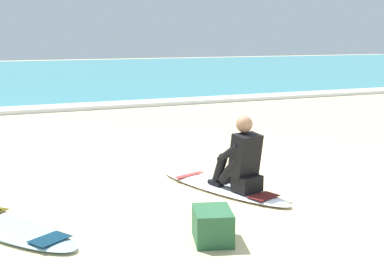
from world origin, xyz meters
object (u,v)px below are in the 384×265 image
surfer_seated (241,161)px  beach_bag (213,225)px  surfboard_spare_near (11,229)px  surfboard_main (222,187)px

surfer_seated → beach_bag: size_ratio=1.97×
surfboard_spare_near → beach_bag: bearing=-30.3°
surfboard_main → beach_bag: 1.78m
surfer_seated → surfboard_spare_near: surfer_seated is taller
surfer_seated → beach_bag: (-1.00, -1.23, -0.28)m
surfboard_main → surfboard_spare_near: 2.72m
beach_bag → surfboard_main: bearing=59.9°
beach_bag → surfer_seated: bearing=51.0°
surfer_seated → surfboard_spare_near: bearing=-176.1°
surfer_seated → surfboard_spare_near: size_ratio=0.49×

